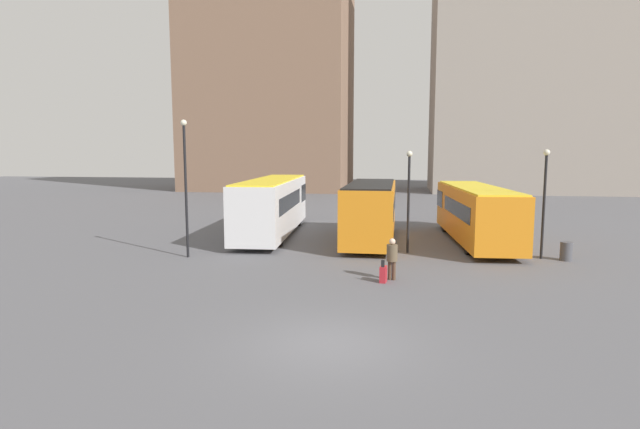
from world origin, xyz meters
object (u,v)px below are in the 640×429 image
bus_0 (273,204)px  bus_2 (475,212)px  traveler (392,255)px  trash_bin (566,251)px  lamp_post_0 (544,194)px  bus_1 (371,210)px  suitcase (383,274)px  lamp_post_2 (409,192)px  lamp_post_1 (186,178)px

bus_0 → bus_2: size_ratio=1.08×
traveler → trash_bin: size_ratio=1.89×
traveler → lamp_post_0: lamp_post_0 is taller
bus_1 → bus_2: 5.67m
trash_bin → suitcase: bearing=-147.1°
bus_0 → bus_2: bus_0 is taller
bus_2 → lamp_post_2: (-3.64, -3.67, 1.30)m
bus_0 → suitcase: size_ratio=13.89×
trash_bin → bus_0: bearing=161.3°
bus_0 → traveler: bearing=-147.8°
lamp_post_2 → traveler: bearing=-96.8°
suitcase → trash_bin: suitcase is taller
bus_1 → lamp_post_1: size_ratio=1.48×
bus_0 → suitcase: bearing=-150.1°
bus_1 → trash_bin: 9.79m
bus_0 → lamp_post_2: 9.11m
bus_2 → trash_bin: bearing=-146.0°
lamp_post_0 → trash_bin: (0.99, -0.23, -2.56)m
lamp_post_2 → trash_bin: lamp_post_2 is taller
trash_bin → traveler: bearing=-148.2°
bus_0 → lamp_post_1: bearing=158.4°
bus_2 → bus_0: bearing=82.0°
lamp_post_0 → lamp_post_2: lamp_post_0 is taller
bus_1 → lamp_post_0: (8.03, -3.32, 1.25)m
bus_0 → traveler: size_ratio=7.61×
lamp_post_0 → lamp_post_1: bearing=-171.8°
lamp_post_0 → trash_bin: lamp_post_0 is taller
bus_0 → lamp_post_0: size_ratio=2.46×
suitcase → lamp_post_1: (-9.16, 3.10, 3.37)m
lamp_post_0 → lamp_post_1: (-16.18, -2.32, 0.70)m
bus_2 → lamp_post_2: 5.33m
lamp_post_0 → bus_1: bearing=157.6°
trash_bin → lamp_post_1: bearing=-173.1°
traveler → suitcase: traveler is taller
bus_0 → lamp_post_2: (7.89, -4.40, 1.15)m
lamp_post_0 → lamp_post_1: size_ratio=0.79×
bus_1 → traveler: size_ratio=5.80×
bus_2 → lamp_post_1: (-13.76, -6.40, 2.02)m
bus_1 → bus_2: (5.62, 0.77, -0.08)m
bus_0 → traveler: 12.24m
bus_2 → bus_1: bearing=93.5°
suitcase → lamp_post_2: lamp_post_2 is taller
bus_2 → lamp_post_2: size_ratio=2.31×
bus_0 → lamp_post_1: size_ratio=1.94×
lamp_post_1 → lamp_post_2: (10.12, 2.74, -0.73)m
bus_1 → lamp_post_0: size_ratio=1.87×
bus_2 → traveler: bearing=150.4°
traveler → lamp_post_0: bearing=-45.7°
bus_0 → trash_bin: (14.94, -5.06, -1.37)m
lamp_post_0 → lamp_post_2: (-6.06, 0.42, -0.03)m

